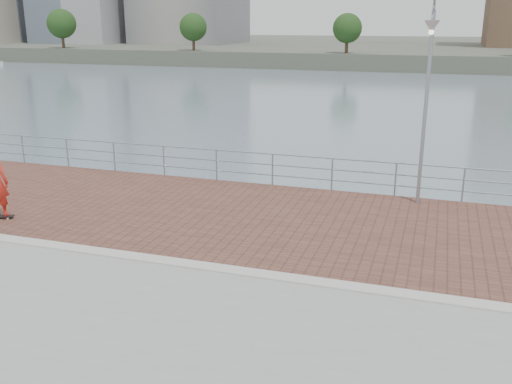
% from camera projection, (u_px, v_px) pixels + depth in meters
% --- Properties ---
extents(water, '(400.00, 400.00, 0.00)m').
position_uv_depth(water, '(230.00, 348.00, 13.51)').
color(water, slate).
rests_on(water, ground).
extents(brick_lane, '(40.00, 6.80, 0.02)m').
position_uv_depth(brick_lane, '(273.00, 220.00, 16.20)').
color(brick_lane, brown).
rests_on(brick_lane, seawall).
extents(curb, '(40.00, 0.40, 0.06)m').
position_uv_depth(curb, '(229.00, 270.00, 12.92)').
color(curb, '#B7B5AD').
rests_on(curb, seawall).
extents(far_shore, '(320.00, 95.00, 2.50)m').
position_uv_depth(far_shore, '(426.00, 48.00, 124.62)').
color(far_shore, '#4C5142').
rests_on(far_shore, ground).
extents(guardrail, '(39.06, 0.06, 1.13)m').
position_uv_depth(guardrail, '(302.00, 168.00, 19.10)').
color(guardrail, '#8C9EA8').
rests_on(guardrail, brick_lane).
extents(street_lamp, '(0.42, 1.22, 5.75)m').
position_uv_depth(street_lamp, '(428.00, 70.00, 16.15)').
color(street_lamp, gray).
rests_on(street_lamp, brick_lane).
extents(skateboard, '(0.77, 0.45, 0.09)m').
position_uv_depth(skateboard, '(0.00, 216.00, 16.25)').
color(skateboard, black).
rests_on(skateboard, brick_lane).
extents(shoreline_trees, '(144.50, 4.99, 6.66)m').
position_uv_depth(shoreline_trees, '(403.00, 28.00, 82.34)').
color(shoreline_trees, '#473323').
rests_on(shoreline_trees, far_shore).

